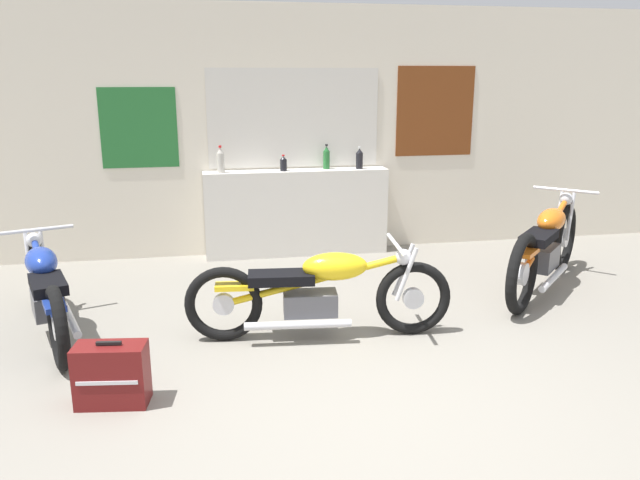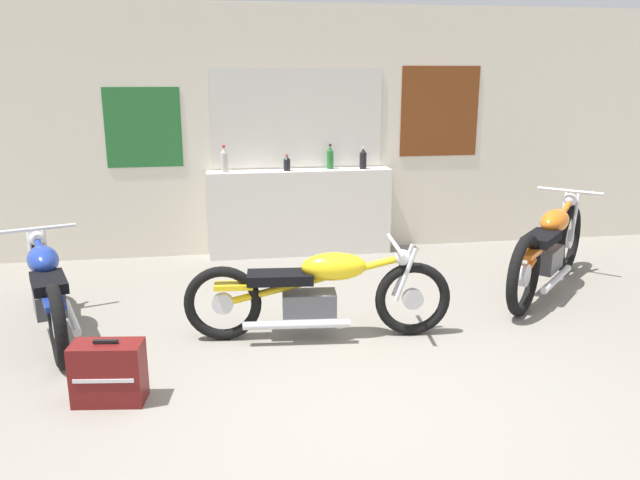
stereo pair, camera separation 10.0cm
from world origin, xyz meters
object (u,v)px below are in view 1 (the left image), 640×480
bottle_left_center (283,164)px  bottle_right_center (359,159)px  motorcycle_orange (546,247)px  motorcycle_yellow (319,291)px  motorcycle_blue (46,290)px  hard_case_darkred (112,375)px  bottle_center (326,158)px  bottle_leftmost (221,161)px

bottle_left_center → bottle_right_center: (0.88, 0.01, 0.03)m
motorcycle_orange → bottle_right_center: bearing=130.7°
motorcycle_yellow → motorcycle_orange: bearing=17.0°
bottle_right_center → motorcycle_orange: size_ratio=0.15×
bottle_right_center → motorcycle_blue: 3.69m
bottle_right_center → hard_case_darkred: 4.09m
bottle_right_center → motorcycle_blue: (-3.04, -1.96, -0.71)m
bottle_center → hard_case_darkred: 3.93m
motorcycle_yellow → hard_case_darkred: size_ratio=4.49×
motorcycle_orange → hard_case_darkred: size_ratio=3.52×
bottle_center → motorcycle_yellow: (-0.54, -2.45, -0.72)m
bottle_leftmost → hard_case_darkred: size_ratio=0.63×
bottle_right_center → bottle_center: bearing=171.3°
motorcycle_blue → motorcycle_yellow: bearing=-11.6°
bottle_left_center → motorcycle_orange: (2.32, -1.66, -0.63)m
bottle_leftmost → bottle_left_center: (0.70, -0.01, -0.05)m
bottle_left_center → motorcycle_blue: size_ratio=0.10×
motorcycle_blue → motorcycle_orange: (4.48, 0.29, 0.05)m
bottle_center → bottle_right_center: bottle_center is taller
motorcycle_blue → motorcycle_orange: motorcycle_orange is taller
bottle_center → motorcycle_yellow: bottle_center is taller
bottle_leftmost → motorcycle_blue: size_ratio=0.16×
motorcycle_orange → motorcycle_yellow: bearing=-163.0°
bottle_center → motorcycle_blue: bottle_center is taller
bottle_right_center → motorcycle_yellow: (-0.92, -2.40, -0.71)m
bottle_left_center → motorcycle_orange: size_ratio=0.11×
bottle_left_center → motorcycle_orange: 2.93m
motorcycle_yellow → bottle_right_center: bearing=69.1°
motorcycle_orange → motorcycle_yellow: size_ratio=0.79×
bottle_left_center → motorcycle_yellow: (-0.04, -2.38, -0.68)m
motorcycle_yellow → bottle_leftmost: bearing=105.4°
bottle_right_center → motorcycle_yellow: bearing=-110.9°
bottle_leftmost → bottle_left_center: size_ratio=1.63×
bottle_leftmost → motorcycle_orange: bearing=-29.0°
bottle_right_center → motorcycle_yellow: size_ratio=0.12×
bottle_right_center → motorcycle_orange: 2.31m
bottle_leftmost → bottle_center: size_ratio=1.05×
bottle_center → motorcycle_blue: (-2.66, -2.02, -0.73)m
motorcycle_blue → hard_case_darkred: (0.64, -1.22, -0.19)m
bottle_right_center → motorcycle_yellow: 2.66m
motorcycle_yellow → hard_case_darkred: motorcycle_yellow is taller
bottle_center → motorcycle_orange: (1.82, -1.73, -0.68)m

